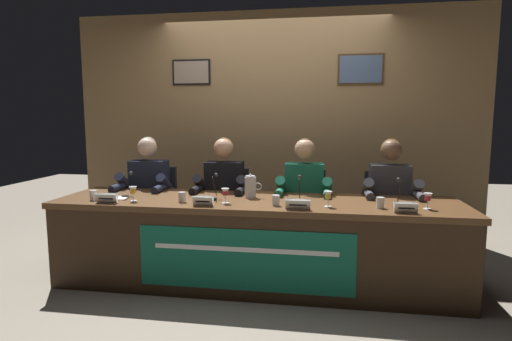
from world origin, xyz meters
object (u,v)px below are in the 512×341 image
(water_cup_center_right, at_px, (276,201))
(document_stack_far_left, at_px, (115,198))
(chair_center_right, at_px, (304,218))
(microphone_far_right, at_px, (400,197))
(water_cup_far_right, at_px, (380,203))
(conference_table, at_px, (254,229))
(juice_glass_far_right, at_px, (428,198))
(water_pitcher_central, at_px, (251,187))
(nameplate_far_right, at_px, (406,208))
(panelist_center_right, at_px, (304,194))
(water_cup_center_left, at_px, (182,198))
(panelist_far_right, at_px, (390,196))
(juice_glass_center_right, at_px, (328,196))
(chair_far_right, at_px, (386,221))
(chair_center_left, at_px, (227,215))
(juice_glass_center_left, at_px, (225,193))
(juice_glass_far_left, at_px, (133,191))
(microphone_center_right, at_px, (299,193))
(nameplate_far_left, at_px, (107,198))
(microphone_far_left, at_px, (127,189))
(panelist_center_left, at_px, (223,191))
(nameplate_center_right, at_px, (298,205))
(water_cup_far_left, at_px, (94,196))
(chair_far_left, at_px, (155,212))
(microphone_center_left, at_px, (214,191))
(panelist_far_left, at_px, (146,189))
(nameplate_center_left, at_px, (203,201))

(water_cup_center_right, relative_size, document_stack_far_left, 0.36)
(chair_center_right, xyz_separation_m, microphone_far_right, (0.77, -0.69, 0.36))
(microphone_far_right, bearing_deg, water_cup_far_right, -150.50)
(conference_table, xyz_separation_m, juice_glass_far_right, (1.35, -0.04, 0.31))
(water_cup_far_right, distance_m, water_pitcher_central, 1.09)
(chair_center_right, height_order, nameplate_far_right, chair_center_right)
(panelist_center_right, bearing_deg, water_cup_center_left, -148.21)
(water_cup_center_right, xyz_separation_m, panelist_far_right, (0.98, 0.61, -0.05))
(conference_table, height_order, water_cup_far_right, water_cup_far_right)
(panelist_far_right, bearing_deg, juice_glass_center_right, -133.79)
(water_cup_center_right, bearing_deg, chair_far_right, 39.85)
(chair_center_left, distance_m, juice_glass_center_left, 0.89)
(water_cup_far_right, relative_size, document_stack_far_left, 0.36)
(water_cup_far_right, bearing_deg, juice_glass_far_left, -178.63)
(panelist_far_right, bearing_deg, microphone_center_right, -150.37)
(juice_glass_center_left, xyz_separation_m, water_cup_center_right, (0.42, -0.03, -0.05))
(nameplate_far_left, distance_m, juice_glass_far_right, 2.54)
(juice_glass_center_left, bearing_deg, conference_table, 18.68)
(microphone_far_left, xyz_separation_m, juice_glass_center_right, (1.74, -0.13, 0.01))
(panelist_far_right, relative_size, microphone_far_right, 5.70)
(nameplate_far_left, distance_m, panelist_center_right, 1.73)
(panelist_center_left, height_order, microphone_far_right, panelist_center_left)
(juice_glass_far_left, bearing_deg, chair_far_right, 20.83)
(panelist_center_left, bearing_deg, chair_center_left, 90.00)
(chair_center_right, bearing_deg, chair_center_left, 180.00)
(panelist_center_left, distance_m, nameplate_center_right, 1.06)
(water_cup_far_left, xyz_separation_m, chair_center_left, (0.96, 0.84, -0.33))
(chair_far_left, relative_size, microphone_center_left, 4.19)
(panelist_far_left, height_order, juice_glass_center_left, panelist_far_left)
(water_cup_center_right, height_order, document_stack_far_left, water_cup_center_right)
(juice_glass_far_left, distance_m, microphone_far_left, 0.22)
(conference_table, xyz_separation_m, water_cup_center_left, (-0.58, -0.09, 0.26))
(juice_glass_center_right, distance_m, water_cup_far_right, 0.40)
(chair_center_left, xyz_separation_m, panelist_center_left, (0.00, -0.20, 0.28))
(conference_table, bearing_deg, microphone_far_right, 1.30)
(chair_far_right, xyz_separation_m, nameplate_far_right, (-0.01, -0.92, 0.33))
(chair_center_left, bearing_deg, nameplate_center_right, -50.70)
(water_cup_center_right, distance_m, juice_glass_far_right, 1.16)
(nameplate_far_left, relative_size, panelist_center_right, 0.15)
(nameplate_center_left, relative_size, microphone_far_right, 0.75)
(nameplate_center_left, bearing_deg, water_cup_far_right, 5.81)
(juice_glass_far_left, xyz_separation_m, water_cup_center_right, (1.19, 0.01, -0.05))
(juice_glass_far_right, xyz_separation_m, document_stack_far_left, (-2.55, -0.01, -0.08))
(nameplate_far_left, bearing_deg, nameplate_center_left, 0.81)
(nameplate_center_right, bearing_deg, nameplate_far_right, 0.88)
(nameplate_far_right, height_order, water_pitcher_central, water_pitcher_central)
(microphone_far_left, bearing_deg, conference_table, -2.78)
(conference_table, xyz_separation_m, nameplate_center_right, (0.37, -0.22, 0.26))
(nameplate_far_left, relative_size, panelist_center_left, 0.15)
(juice_glass_center_right, xyz_separation_m, water_cup_center_right, (-0.41, -0.02, -0.05))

